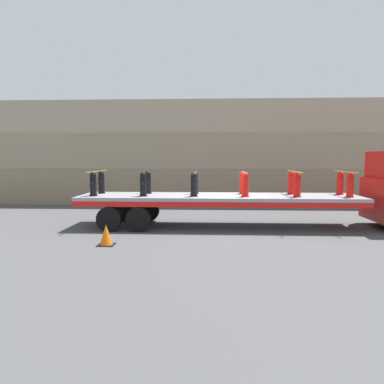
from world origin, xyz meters
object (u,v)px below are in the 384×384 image
fire_hydrant_black_near_2 (194,185)px  fire_hydrant_red_near_3 (245,185)px  fire_hydrant_black_far_0 (101,182)px  fire_hydrant_black_far_2 (195,183)px  fire_hydrant_red_far_3 (243,183)px  traffic_cone (106,235)px  fire_hydrant_black_near_0 (93,184)px  fire_hydrant_black_far_1 (148,183)px  fire_hydrant_black_near_1 (143,184)px  fire_hydrant_red_near_5 (350,185)px  flatbed_trailer (200,201)px  fire_hydrant_red_near_4 (297,185)px  fire_hydrant_red_far_5 (340,183)px  fire_hydrant_red_far_4 (291,183)px

fire_hydrant_black_near_2 → fire_hydrant_red_near_3: 1.91m
fire_hydrant_black_far_0 → fire_hydrant_black_near_2: bearing=-15.5°
fire_hydrant_black_far_2 → fire_hydrant_red_far_3: same height
fire_hydrant_red_far_3 → traffic_cone: size_ratio=1.44×
fire_hydrant_black_near_0 → fire_hydrant_black_far_1: same height
fire_hydrant_black_far_0 → fire_hydrant_black_near_1: size_ratio=1.00×
fire_hydrant_black_far_1 → fire_hydrant_red_near_5: (7.66, -1.07, 0.00)m
fire_hydrant_black_far_1 → fire_hydrant_black_far_2: size_ratio=1.00×
fire_hydrant_black_far_2 → fire_hydrant_red_near_5: (5.74, -1.07, 0.00)m
flatbed_trailer → fire_hydrant_black_near_2: 0.89m
fire_hydrant_black_far_0 → fire_hydrant_black_far_1: size_ratio=1.00×
fire_hydrant_red_near_4 → flatbed_trailer: bearing=171.6°
fire_hydrant_black_far_2 → fire_hydrant_red_near_4: bearing=-15.5°
fire_hydrant_black_near_1 → fire_hydrant_black_far_0: bearing=150.9°
fire_hydrant_red_near_3 → fire_hydrant_red_far_5: 3.97m
flatbed_trailer → fire_hydrant_black_far_0: 4.13m
fire_hydrant_black_far_2 → fire_hydrant_red_near_3: same height
fire_hydrant_red_near_3 → fire_hydrant_red_far_3: 1.07m
fire_hydrant_black_near_0 → fire_hydrant_red_near_4: bearing=0.0°
fire_hydrant_red_near_5 → traffic_cone: size_ratio=1.44×
fire_hydrant_black_near_1 → fire_hydrant_red_far_3: bearing=15.5°
flatbed_trailer → fire_hydrant_red_far_3: 1.91m
traffic_cone → flatbed_trailer: bearing=49.7°
fire_hydrant_black_near_0 → fire_hydrant_black_far_1: size_ratio=1.00×
flatbed_trailer → fire_hydrant_red_far_3: fire_hydrant_red_far_3 is taller
traffic_cone → fire_hydrant_red_far_5: bearing=24.7°
traffic_cone → fire_hydrant_red_far_3: bearing=40.4°
fire_hydrant_red_far_3 → fire_hydrant_red_near_5: bearing=-15.5°
fire_hydrant_black_far_1 → traffic_cone: bearing=-100.0°
fire_hydrant_black_far_2 → fire_hydrant_red_near_3: bearing=-29.1°
flatbed_trailer → fire_hydrant_black_near_1: 2.29m
fire_hydrant_red_near_4 → fire_hydrant_red_near_5: (1.91, 0.00, 0.00)m
flatbed_trailer → fire_hydrant_red_near_4: 3.72m
fire_hydrant_black_far_1 → fire_hydrant_red_near_4: (5.74, -1.07, 0.00)m
fire_hydrant_black_far_2 → fire_hydrant_red_far_3: size_ratio=1.00×
fire_hydrant_black_near_1 → traffic_cone: (-0.67, -2.76, -1.37)m
fire_hydrant_red_near_5 → fire_hydrant_red_far_5: same height
fire_hydrant_black_near_1 → fire_hydrant_red_far_4: bearing=10.5°
fire_hydrant_red_far_5 → fire_hydrant_red_far_4: bearing=180.0°
fire_hydrant_black_near_0 → fire_hydrant_red_far_3: (5.74, 1.07, 0.00)m
fire_hydrant_red_far_5 → flatbed_trailer: bearing=-174.5°
fire_hydrant_red_far_5 → fire_hydrant_red_near_5: bearing=-90.0°
fire_hydrant_black_near_2 → fire_hydrant_red_far_4: size_ratio=1.00×
fire_hydrant_black_far_2 → fire_hydrant_red_near_5: 5.84m
fire_hydrant_black_far_0 → fire_hydrant_red_near_3: (5.74, -1.07, 0.00)m
fire_hydrant_red_far_5 → traffic_cone: 9.27m
fire_hydrant_red_far_3 → traffic_cone: bearing=-139.6°
fire_hydrant_black_near_1 → fire_hydrant_red_far_5: (7.66, 1.07, 0.00)m
fire_hydrant_black_near_1 → fire_hydrant_black_far_1: bearing=90.0°
fire_hydrant_red_near_4 → fire_hydrant_red_near_5: 1.91m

